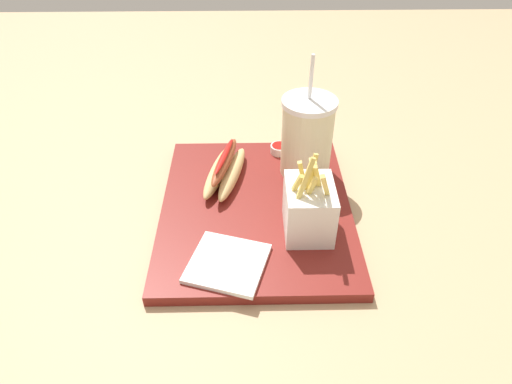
{
  "coord_description": "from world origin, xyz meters",
  "views": [
    {
      "loc": [
        -0.65,
        0.01,
        0.57
      ],
      "look_at": [
        0.0,
        0.0,
        0.05
      ],
      "focal_mm": 32.24,
      "sensor_mm": 36.0,
      "label": 1
    }
  ],
  "objects_px": {
    "fries_basket": "(309,208)",
    "hot_dog_1": "(225,170)",
    "soda_cup": "(307,137)",
    "napkin_stack": "(227,263)",
    "ketchup_cup_1": "(279,149)"
  },
  "relations": [
    {
      "from": "fries_basket",
      "to": "napkin_stack",
      "type": "relative_size",
      "value": 1.36
    },
    {
      "from": "ketchup_cup_1",
      "to": "hot_dog_1",
      "type": "bearing_deg",
      "value": 129.05
    },
    {
      "from": "soda_cup",
      "to": "hot_dog_1",
      "type": "height_order",
      "value": "soda_cup"
    },
    {
      "from": "hot_dog_1",
      "to": "ketchup_cup_1",
      "type": "height_order",
      "value": "hot_dog_1"
    },
    {
      "from": "soda_cup",
      "to": "hot_dog_1",
      "type": "relative_size",
      "value": 1.31
    },
    {
      "from": "ketchup_cup_1",
      "to": "napkin_stack",
      "type": "height_order",
      "value": "ketchup_cup_1"
    },
    {
      "from": "soda_cup",
      "to": "napkin_stack",
      "type": "distance_m",
      "value": 0.3
    },
    {
      "from": "fries_basket",
      "to": "soda_cup",
      "type": "bearing_deg",
      "value": -4.27
    },
    {
      "from": "ketchup_cup_1",
      "to": "napkin_stack",
      "type": "relative_size",
      "value": 0.32
    },
    {
      "from": "hot_dog_1",
      "to": "fries_basket",
      "type": "bearing_deg",
      "value": -135.32
    },
    {
      "from": "soda_cup",
      "to": "napkin_stack",
      "type": "relative_size",
      "value": 2.07
    },
    {
      "from": "fries_basket",
      "to": "hot_dog_1",
      "type": "xyz_separation_m",
      "value": [
        0.15,
        0.15,
        -0.03
      ]
    },
    {
      "from": "fries_basket",
      "to": "ketchup_cup_1",
      "type": "bearing_deg",
      "value": 8.1
    },
    {
      "from": "napkin_stack",
      "to": "hot_dog_1",
      "type": "bearing_deg",
      "value": 2.7
    },
    {
      "from": "soda_cup",
      "to": "ketchup_cup_1",
      "type": "relative_size",
      "value": 6.4
    }
  ]
}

